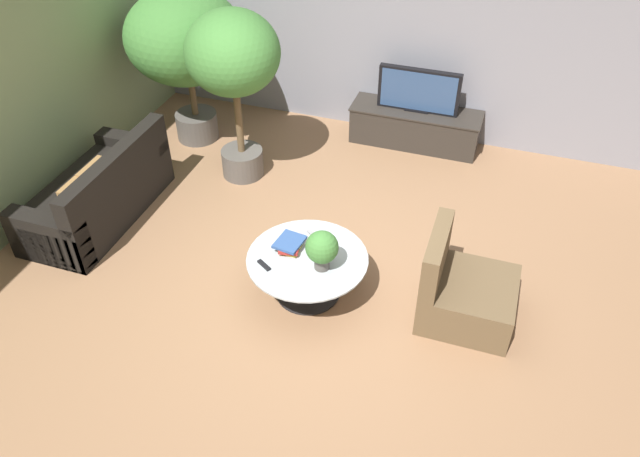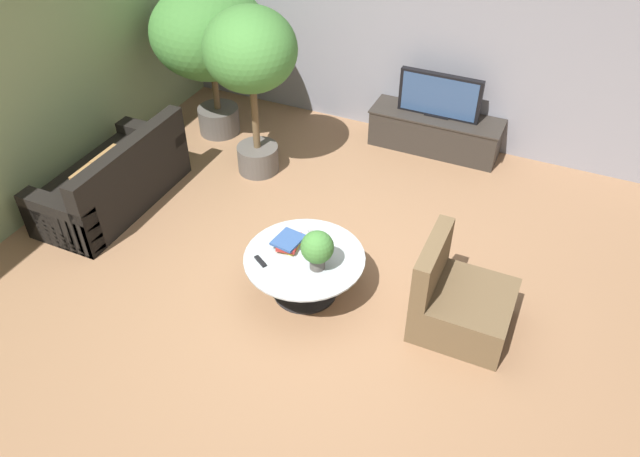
# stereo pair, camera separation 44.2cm
# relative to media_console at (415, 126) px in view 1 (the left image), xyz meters

# --- Properties ---
(ground_plane) EXTENTS (24.00, 24.00, 0.00)m
(ground_plane) POSITION_rel_media_console_xyz_m (-0.34, -2.94, -0.24)
(ground_plane) COLOR #8C6647
(back_wall_stone) EXTENTS (7.40, 0.12, 3.00)m
(back_wall_stone) POSITION_rel_media_console_xyz_m (-0.34, 0.32, 1.26)
(back_wall_stone) COLOR gray
(back_wall_stone) RESTS_ON ground
(media_console) EXTENTS (1.60, 0.50, 0.47)m
(media_console) POSITION_rel_media_console_xyz_m (0.00, 0.00, 0.00)
(media_console) COLOR #2D2823
(media_console) RESTS_ON ground
(television) EXTENTS (0.98, 0.13, 0.53)m
(television) POSITION_rel_media_console_xyz_m (-0.00, -0.00, 0.49)
(television) COLOR black
(television) RESTS_ON media_console
(coffee_table) EXTENTS (1.10, 1.10, 0.43)m
(coffee_table) POSITION_rel_media_console_xyz_m (-0.38, -2.93, 0.06)
(coffee_table) COLOR black
(coffee_table) RESTS_ON ground
(couch_by_wall) EXTENTS (0.84, 1.75, 0.84)m
(couch_by_wall) POSITION_rel_media_console_xyz_m (-2.86, -2.54, 0.05)
(couch_by_wall) COLOR black
(couch_by_wall) RESTS_ON ground
(armchair_wicker) EXTENTS (0.80, 0.76, 0.86)m
(armchair_wicker) POSITION_rel_media_console_xyz_m (1.00, -2.75, 0.03)
(armchair_wicker) COLOR brown
(armchair_wicker) RESTS_ON ground
(potted_palm_tall) EXTENTS (1.39, 1.39, 1.88)m
(potted_palm_tall) POSITION_rel_media_console_xyz_m (-2.65, -0.73, 1.04)
(potted_palm_tall) COLOR #514C47
(potted_palm_tall) RESTS_ON ground
(potted_palm_corner) EXTENTS (1.01, 1.01, 1.95)m
(potted_palm_corner) POSITION_rel_media_console_xyz_m (-1.76, -1.31, 1.16)
(potted_palm_corner) COLOR #514C47
(potted_palm_corner) RESTS_ON ground
(potted_plant_tabletop) EXTENTS (0.29, 0.29, 0.38)m
(potted_plant_tabletop) POSITION_rel_media_console_xyz_m (-0.22, -3.01, 0.41)
(potted_plant_tabletop) COLOR #514C47
(potted_plant_tabletop) RESTS_ON coffee_table
(book_stack) EXTENTS (0.26, 0.31, 0.09)m
(book_stack) POSITION_rel_media_console_xyz_m (-0.57, -2.86, 0.24)
(book_stack) COLOR gold
(book_stack) RESTS_ON coffee_table
(remote_black) EXTENTS (0.16, 0.12, 0.02)m
(remote_black) POSITION_rel_media_console_xyz_m (-0.71, -3.15, 0.20)
(remote_black) COLOR black
(remote_black) RESTS_ON coffee_table
(remote_silver) EXTENTS (0.15, 0.13, 0.02)m
(remote_silver) POSITION_rel_media_console_xyz_m (-0.44, -2.62, 0.20)
(remote_silver) COLOR gray
(remote_silver) RESTS_ON coffee_table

